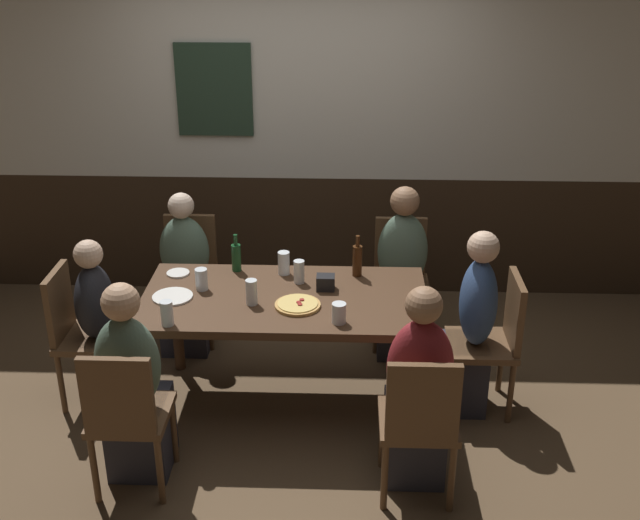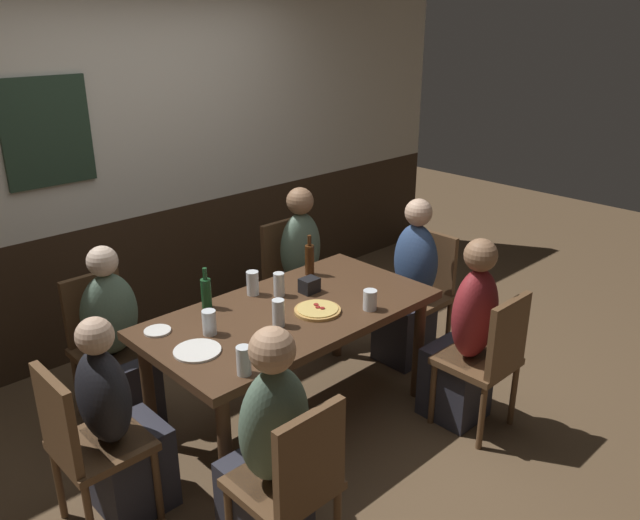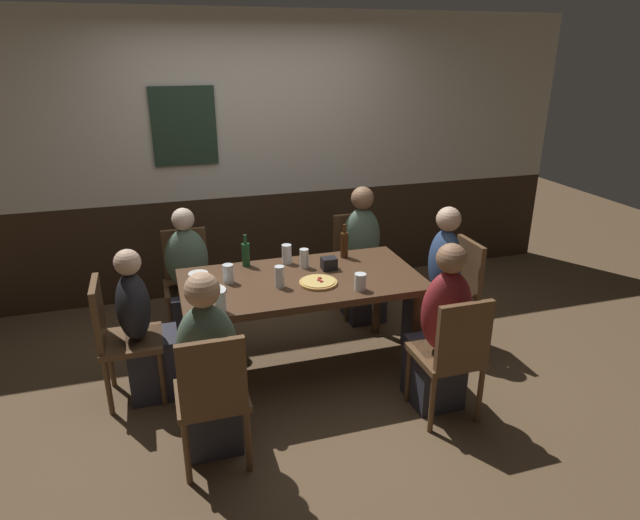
{
  "view_description": "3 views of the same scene",
  "coord_description": "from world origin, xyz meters",
  "px_view_note": "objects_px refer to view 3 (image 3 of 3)",
  "views": [
    {
      "loc": [
        0.36,
        -4.14,
        2.84
      ],
      "look_at": [
        0.21,
        0.03,
        0.97
      ],
      "focal_mm": 43.89,
      "sensor_mm": 36.0,
      "label": 1
    },
    {
      "loc": [
        -2.14,
        -2.47,
        2.32
      ],
      "look_at": [
        0.16,
        -0.08,
        1.02
      ],
      "focal_mm": 35.45,
      "sensor_mm": 36.0,
      "label": 2
    },
    {
      "loc": [
        -0.93,
        -3.46,
        2.28
      ],
      "look_at": [
        0.12,
        -0.06,
        0.89
      ],
      "focal_mm": 30.73,
      "sensor_mm": 36.0,
      "label": 3
    }
  ],
  "objects_px": {
    "dining_table": "(301,289)",
    "person_right_near": "(440,340)",
    "person_right_far": "(362,264)",
    "beer_bottle_green": "(246,254)",
    "person_left_far": "(190,288)",
    "highball_clear": "(304,259)",
    "person_head_west": "(145,337)",
    "chair_head_west": "(119,334)",
    "chair_head_east": "(455,288)",
    "person_left_near": "(209,378)",
    "chair_right_far": "(356,258)",
    "beer_bottle_brown": "(344,244)",
    "tumbler_water": "(280,278)",
    "plate_white_small": "(198,274)",
    "tumbler_short": "(220,303)",
    "chair_left_near": "(212,393)",
    "pint_glass_amber": "(360,283)",
    "condiment_caddy": "(329,264)",
    "chair_left_far": "(188,277)",
    "pint_glass_stout": "(228,275)",
    "chair_right_near": "(453,352)",
    "beer_glass_tall": "(287,255)",
    "plate_white_large": "(208,291)",
    "pizza": "(318,282)",
    "person_head_east": "(437,291)"
  },
  "relations": [
    {
      "from": "dining_table",
      "to": "person_right_near",
      "type": "bearing_deg",
      "value": -43.05
    },
    {
      "from": "person_right_far",
      "to": "beer_bottle_green",
      "type": "distance_m",
      "value": 1.18
    },
    {
      "from": "person_left_far",
      "to": "highball_clear",
      "type": "bearing_deg",
      "value": -31.31
    },
    {
      "from": "person_head_west",
      "to": "person_left_far",
      "type": "height_order",
      "value": "person_left_far"
    },
    {
      "from": "chair_head_west",
      "to": "chair_head_east",
      "type": "relative_size",
      "value": 1.0
    },
    {
      "from": "chair_head_west",
      "to": "person_head_west",
      "type": "xyz_separation_m",
      "value": [
        0.17,
        0.0,
        -0.05
      ]
    },
    {
      "from": "dining_table",
      "to": "person_left_near",
      "type": "relative_size",
      "value": 1.45
    },
    {
      "from": "chair_right_far",
      "to": "person_head_west",
      "type": "xyz_separation_m",
      "value": [
        -1.84,
        -0.86,
        -0.05
      ]
    },
    {
      "from": "person_right_far",
      "to": "beer_bottle_brown",
      "type": "distance_m",
      "value": 0.61
    },
    {
      "from": "person_left_far",
      "to": "tumbler_water",
      "type": "relative_size",
      "value": 7.29
    },
    {
      "from": "person_right_far",
      "to": "plate_white_small",
      "type": "bearing_deg",
      "value": -164.09
    },
    {
      "from": "tumbler_short",
      "to": "plate_white_small",
      "type": "bearing_deg",
      "value": 96.69
    },
    {
      "from": "chair_left_near",
      "to": "chair_right_far",
      "type": "height_order",
      "value": "same"
    },
    {
      "from": "chair_right_far",
      "to": "highball_clear",
      "type": "xyz_separation_m",
      "value": [
        -0.67,
        -0.66,
        0.31
      ]
    },
    {
      "from": "beer_bottle_brown",
      "to": "plate_white_small",
      "type": "xyz_separation_m",
      "value": [
        -1.13,
        -0.02,
        -0.1
      ]
    },
    {
      "from": "pint_glass_amber",
      "to": "condiment_caddy",
      "type": "height_order",
      "value": "pint_glass_amber"
    },
    {
      "from": "person_right_far",
      "to": "chair_head_west",
      "type": "bearing_deg",
      "value": -160.86
    },
    {
      "from": "chair_left_near",
      "to": "beer_bottle_green",
      "type": "bearing_deg",
      "value": 71.11
    },
    {
      "from": "beer_bottle_brown",
      "to": "plate_white_small",
      "type": "relative_size",
      "value": 1.87
    },
    {
      "from": "chair_left_far",
      "to": "pint_glass_stout",
      "type": "bearing_deg",
      "value": -72.86
    },
    {
      "from": "chair_right_near",
      "to": "tumbler_water",
      "type": "bearing_deg",
      "value": 140.87
    },
    {
      "from": "pint_glass_amber",
      "to": "tumbler_short",
      "type": "relative_size",
      "value": 0.82
    },
    {
      "from": "tumbler_water",
      "to": "tumbler_short",
      "type": "xyz_separation_m",
      "value": [
        -0.44,
        -0.27,
        -0.01
      ]
    },
    {
      "from": "beer_glass_tall",
      "to": "beer_bottle_brown",
      "type": "distance_m",
      "value": 0.46
    },
    {
      "from": "plate_white_large",
      "to": "plate_white_small",
      "type": "bearing_deg",
      "value": 95.96
    },
    {
      "from": "pint_glass_stout",
      "to": "plate_white_large",
      "type": "xyz_separation_m",
      "value": [
        -0.16,
        -0.12,
        -0.05
      ]
    },
    {
      "from": "chair_right_far",
      "to": "tumbler_water",
      "type": "relative_size",
      "value": 5.74
    },
    {
      "from": "person_right_far",
      "to": "chair_left_far",
      "type": "bearing_deg",
      "value": 173.84
    },
    {
      "from": "person_left_near",
      "to": "person_right_far",
      "type": "distance_m",
      "value": 2.04
    },
    {
      "from": "person_head_west",
      "to": "beer_bottle_brown",
      "type": "bearing_deg",
      "value": 11.39
    },
    {
      "from": "chair_right_near",
      "to": "person_left_near",
      "type": "bearing_deg",
      "value": 173.82
    },
    {
      "from": "beer_bottle_green",
      "to": "chair_head_east",
      "type": "bearing_deg",
      "value": -12.55
    },
    {
      "from": "dining_table",
      "to": "pizza",
      "type": "distance_m",
      "value": 0.18
    },
    {
      "from": "person_head_west",
      "to": "pizza",
      "type": "height_order",
      "value": "person_head_west"
    },
    {
      "from": "tumbler_water",
      "to": "condiment_caddy",
      "type": "bearing_deg",
      "value": 26.4
    },
    {
      "from": "chair_left_far",
      "to": "tumbler_water",
      "type": "height_order",
      "value": "tumbler_water"
    },
    {
      "from": "beer_bottle_green",
      "to": "person_head_east",
      "type": "bearing_deg",
      "value": -13.92
    },
    {
      "from": "chair_left_near",
      "to": "chair_left_far",
      "type": "relative_size",
      "value": 1.0
    },
    {
      "from": "plate_white_small",
      "to": "person_right_near",
      "type": "bearing_deg",
      "value": -34.33
    },
    {
      "from": "chair_right_far",
      "to": "condiment_caddy",
      "type": "distance_m",
      "value": 0.95
    },
    {
      "from": "tumbler_short",
      "to": "chair_left_far",
      "type": "bearing_deg",
      "value": 95.99
    },
    {
      "from": "dining_table",
      "to": "chair_right_far",
      "type": "distance_m",
      "value": 1.15
    },
    {
      "from": "person_right_far",
      "to": "beer_bottle_green",
      "type": "relative_size",
      "value": 4.81
    },
    {
      "from": "person_left_far",
      "to": "chair_left_near",
      "type": "bearing_deg",
      "value": -90.0
    },
    {
      "from": "chair_head_west",
      "to": "person_right_far",
      "type": "distance_m",
      "value": 2.13
    },
    {
      "from": "chair_head_west",
      "to": "pizza",
      "type": "distance_m",
      "value": 1.38
    },
    {
      "from": "chair_left_far",
      "to": "person_head_west",
      "type": "height_order",
      "value": "person_head_west"
    },
    {
      "from": "dining_table",
      "to": "plate_white_small",
      "type": "height_order",
      "value": "plate_white_small"
    },
    {
      "from": "chair_right_far",
      "to": "chair_right_near",
      "type": "bearing_deg",
      "value": -90.0
    },
    {
      "from": "chair_head_east",
      "to": "person_right_near",
      "type": "relative_size",
      "value": 0.75
    }
  ]
}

